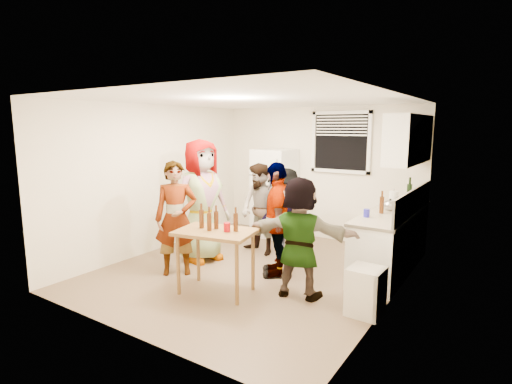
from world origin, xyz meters
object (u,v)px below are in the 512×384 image
Objects in this scene: red_cup at (227,232)px; guest_back_right at (284,262)px; kettle at (390,211)px; guest_black at (276,274)px; serving_table at (217,292)px; guest_orange at (299,296)px; trash_bin at (366,293)px; beer_bottle_counter at (381,213)px; guest_stripe at (178,273)px; blue_cup at (366,217)px; guest_grey at (203,259)px; wine_bottle at (409,203)px; guest_back_left at (260,253)px; beer_bottle_table at (202,228)px; refrigerator at (274,193)px.

red_cup reaches higher than guest_back_right.
guest_black is at bearing -161.81° from kettle.
red_cup reaches higher than serving_table.
guest_back_right is 0.97× the size of guest_orange.
beer_bottle_counter is at bearing 100.40° from trash_bin.
kettle reaches higher than guest_stripe.
blue_cup is 0.07× the size of guest_orange.
blue_cup is at bearing -126.94° from kettle.
guest_orange is at bearing -86.63° from guest_grey.
serving_table reaches higher than guest_black.
guest_grey is (-2.71, -1.96, -0.90)m from wine_bottle.
guest_back_left reaches higher than guest_stripe.
red_cup is 1.35m from guest_stripe.
red_cup is 1.65m from guest_grey.
beer_bottle_counter is 0.16× the size of guest_back_left.
wine_bottle is (0.10, 0.76, 0.00)m from kettle.
kettle is 0.24× the size of serving_table.
wine_bottle is at bearing 58.84° from serving_table.
beer_bottle_table is 0.16× the size of guest_back_right.
beer_bottle_counter is 0.25× the size of serving_table.
trash_bin reaches higher than guest_black.
guest_back_left is at bearing -175.36° from beer_bottle_counter.
guest_stripe is (-0.12, -2.57, -0.85)m from refrigerator.
guest_back_right is at bearing 165.60° from guest_black.
trash_bin is at bearing -83.76° from guest_grey.
beer_bottle_table is (0.55, -2.78, -0.03)m from refrigerator.
guest_back_right is (0.40, 1.51, -0.82)m from beer_bottle_table.
guest_orange is (-0.76, -2.37, -0.90)m from wine_bottle.
wine_bottle reaches higher than guest_stripe.
red_cup is 0.07× the size of guest_black.
trash_bin is (0.20, -1.64, -0.65)m from kettle.
blue_cup is 1.27m from trash_bin.
kettle is 2.07× the size of blue_cup.
guest_black is (0.73, -0.71, 0.00)m from guest_back_left.
beer_bottle_counter is 1.70m from guest_back_right.
serving_table is 1.02m from guest_black.
refrigerator is at bearing 157.93° from beer_bottle_counter.
guest_orange is (0.79, -1.03, 0.00)m from guest_back_right.
guest_black is at bearing -58.39° from refrigerator.
guest_back_right is at bearing 178.75° from blue_cup.
beer_bottle_table is 1.43m from guest_grey.
serving_table is 0.63× the size of guest_orange.
serving_table is 1.51m from guest_back_right.
wine_bottle is 3.44m from serving_table.
guest_orange is at bearing -51.37° from guest_back_right.
refrigerator is at bearing 108.86° from red_cup.
guest_grey is at bearing 143.71° from red_cup.
beer_bottle_counter is at bearing -8.26° from guest_stripe.
guest_black is at bearing -71.39° from guest_back_right.
serving_table is at bearing -74.31° from refrigerator.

